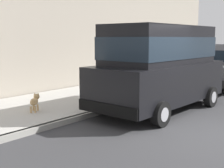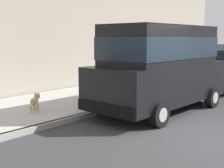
% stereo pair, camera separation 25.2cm
% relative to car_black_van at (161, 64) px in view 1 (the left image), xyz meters
% --- Properties ---
extents(ground_plane, '(80.00, 80.00, 0.00)m').
position_rel_car_black_van_xyz_m(ground_plane, '(2.09, -1.12, -1.39)').
color(ground_plane, '#38383A').
extents(curb, '(0.16, 64.00, 0.14)m').
position_rel_car_black_van_xyz_m(curb, '(-1.11, -1.12, -1.32)').
color(curb, gray).
rests_on(curb, ground).
extents(sidewalk, '(3.60, 64.00, 0.14)m').
position_rel_car_black_van_xyz_m(sidewalk, '(-2.91, -1.12, -1.32)').
color(sidewalk, '#B7B5AD').
rests_on(sidewalk, ground).
extents(car_black_van, '(2.24, 4.96, 2.52)m').
position_rel_car_black_van_xyz_m(car_black_van, '(0.00, 0.00, 0.00)').
color(car_black_van, black).
rests_on(car_black_van, ground).
extents(dog_tan, '(0.51, 0.62, 0.49)m').
position_rel_car_black_van_xyz_m(dog_tan, '(-2.38, -2.77, -0.97)').
color(dog_tan, tan).
rests_on(dog_tan, sidewalk).
extents(fire_hydrant, '(0.34, 0.24, 0.72)m').
position_rel_car_black_van_xyz_m(fire_hydrant, '(-1.56, -0.38, -0.92)').
color(fire_hydrant, red).
rests_on(fire_hydrant, sidewalk).
extents(building_facade, '(0.50, 20.00, 4.87)m').
position_rel_car_black_van_xyz_m(building_facade, '(-5.01, 3.60, 1.04)').
color(building_facade, '#9E9384').
rests_on(building_facade, ground).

